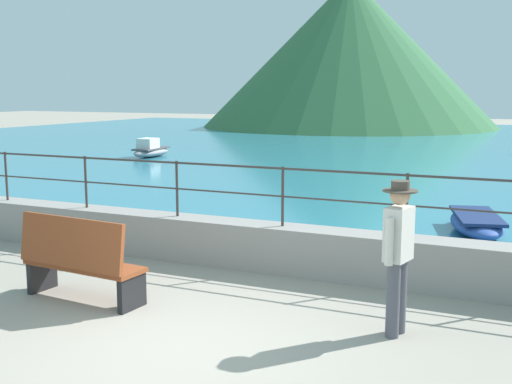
{
  "coord_description": "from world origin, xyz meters",
  "views": [
    {
      "loc": [
        3.53,
        -5.5,
        2.72
      ],
      "look_at": [
        -0.67,
        3.7,
        1.1
      ],
      "focal_mm": 44.7,
      "sensor_mm": 36.0,
      "label": 1
    }
  ],
  "objects_px": {
    "boat_0": "(476,223)",
    "boat_2": "(151,150)",
    "person_walking": "(398,250)",
    "bench_main": "(79,260)"
  },
  "relations": [
    {
      "from": "boat_0",
      "to": "boat_2",
      "type": "distance_m",
      "value": 16.33
    },
    {
      "from": "boat_2",
      "to": "person_walking",
      "type": "bearing_deg",
      "value": -48.33
    },
    {
      "from": "bench_main",
      "to": "person_walking",
      "type": "bearing_deg",
      "value": 8.0
    },
    {
      "from": "bench_main",
      "to": "boat_0",
      "type": "relative_size",
      "value": 0.71
    },
    {
      "from": "boat_0",
      "to": "boat_2",
      "type": "xyz_separation_m",
      "value": [
        -13.47,
        9.24,
        0.07
      ]
    },
    {
      "from": "person_walking",
      "to": "boat_2",
      "type": "bearing_deg",
      "value": 131.67
    },
    {
      "from": "bench_main",
      "to": "boat_2",
      "type": "relative_size",
      "value": 0.74
    },
    {
      "from": "person_walking",
      "to": "boat_0",
      "type": "relative_size",
      "value": 0.71
    },
    {
      "from": "bench_main",
      "to": "person_walking",
      "type": "relative_size",
      "value": 0.99
    },
    {
      "from": "bench_main",
      "to": "person_walking",
      "type": "xyz_separation_m",
      "value": [
        3.98,
        0.56,
        0.42
      ]
    }
  ]
}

